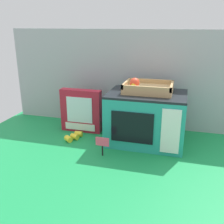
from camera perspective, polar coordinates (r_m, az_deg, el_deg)
The scene contains 7 objects.
ground_plane at distance 1.55m, azimuth 2.26°, elevation -5.63°, with size 1.70×1.70×0.00m, color #198C47.
display_back_panel at distance 1.67m, azimuth 4.21°, elevation 7.10°, with size 1.61×0.03×0.61m, color #A0A3A8.
toy_microwave at distance 1.47m, azimuth 7.42°, elevation -1.30°, with size 0.42×0.30×0.29m.
food_groups_crate at distance 1.44m, azimuth 7.52°, elevation 5.18°, with size 0.26×0.20×0.08m.
cookie_set_box at distance 1.62m, azimuth -6.73°, elevation 0.26°, with size 0.25×0.06×0.26m.
price_sign at distance 1.33m, azimuth -2.12°, elevation -6.88°, with size 0.07×0.01×0.10m.
loose_toy_banana at distance 1.55m, azimuth -8.27°, elevation -5.27°, with size 0.08×0.13×0.03m.
Camera 1 is at (0.32, -1.38, 0.64)m, focal length 42.09 mm.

